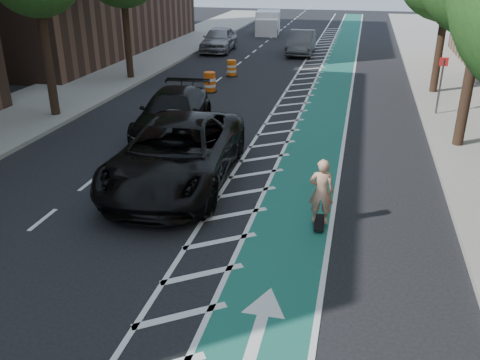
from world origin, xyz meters
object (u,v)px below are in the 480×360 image
(barrel_a, at_px, (191,111))
(suv_near, at_px, (177,152))
(skateboarder, at_px, (321,191))
(suv_far, at_px, (173,112))

(barrel_a, bearing_deg, suv_near, -75.31)
(skateboarder, relative_size, suv_near, 0.25)
(skateboarder, xyz_separation_m, suv_near, (-4.35, 1.78, -0.02))
(barrel_a, bearing_deg, suv_far, -97.59)
(suv_far, height_order, barrel_a, suv_far)
(suv_far, bearing_deg, skateboarder, -51.03)
(skateboarder, height_order, suv_far, skateboarder)
(suv_near, distance_m, suv_far, 4.75)
(suv_near, xyz_separation_m, barrel_a, (-1.55, 5.91, -0.50))
(skateboarder, distance_m, suv_near, 4.70)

